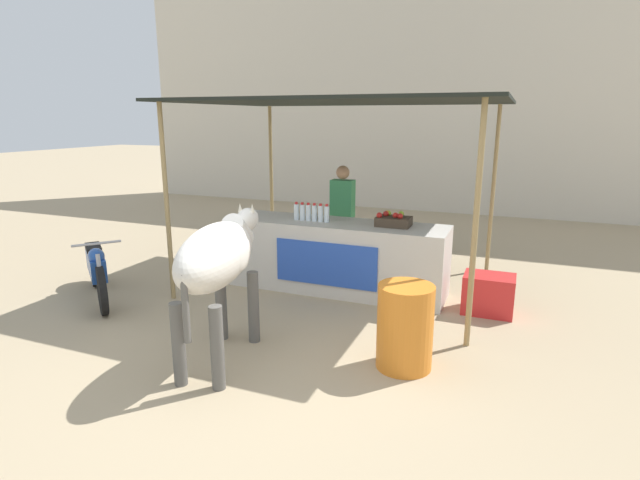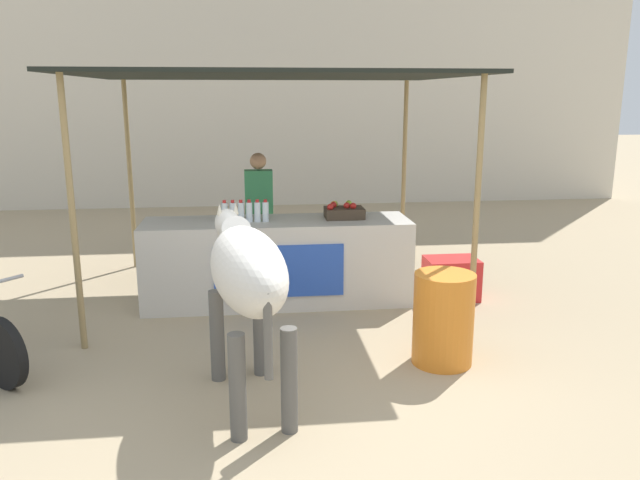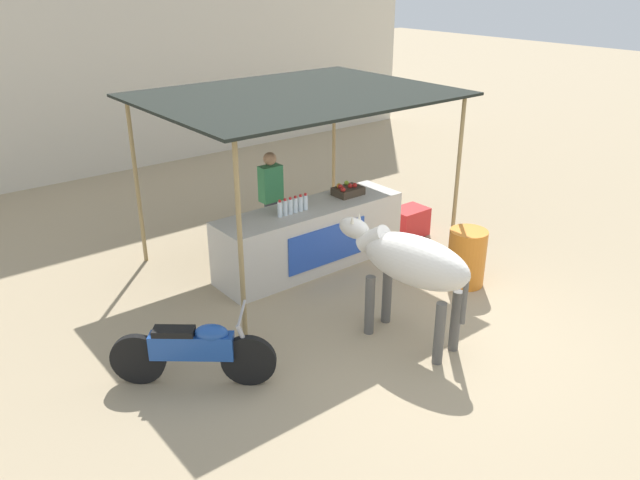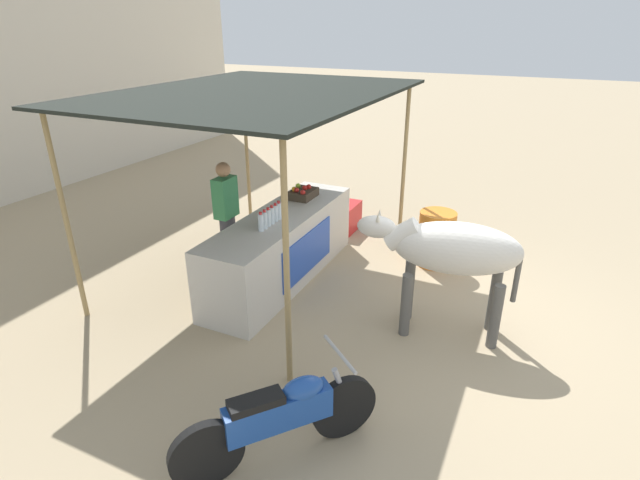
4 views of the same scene
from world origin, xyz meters
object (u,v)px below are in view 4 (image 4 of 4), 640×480
cooler_box (344,217)px  water_barrel (436,239)px  stall_counter (282,247)px  fruit_crate (303,193)px  cow (450,251)px  vendor_behind_counter (227,219)px  motorcycle_parked (281,416)px

cooler_box → water_barrel: 1.87m
stall_counter → fruit_crate: size_ratio=6.82×
fruit_crate → cooler_box: fruit_crate is taller
cow → water_barrel: bearing=16.3°
vendor_behind_counter → cooler_box: 2.44m
cooler_box → motorcycle_parked: (-4.79, -1.44, 0.19)m
cooler_box → cow: bearing=-136.5°
water_barrel → cooler_box: bearing=69.5°
stall_counter → cow: bearing=-98.1°
cooler_box → water_barrel: (-0.65, -1.74, 0.17)m
cooler_box → fruit_crate: bearing=173.0°
water_barrel → vendor_behind_counter: bearing=121.0°
stall_counter → cooler_box: size_ratio=5.00×
fruit_crate → water_barrel: bearing=-72.3°
stall_counter → water_barrel: bearing=-53.3°
cow → fruit_crate: bearing=65.3°
cooler_box → cow: 3.35m
vendor_behind_counter → motorcycle_parked: 3.48m
cooler_box → stall_counter: bearing=177.3°
stall_counter → cow: size_ratio=1.62×
water_barrel → cow: size_ratio=0.45×
water_barrel → motorcycle_parked: (-4.14, 0.30, 0.02)m
vendor_behind_counter → motorcycle_parked: (-2.59, -2.29, -0.42)m
stall_counter → cooler_box: bearing=-2.7°
vendor_behind_counter → cooler_box: size_ratio=2.75×
stall_counter → fruit_crate: bearing=4.3°
fruit_crate → cow: size_ratio=0.24×
fruit_crate → cooler_box: bearing=-7.0°
water_barrel → cow: 1.88m
fruit_crate → motorcycle_parked: 3.93m
cooler_box → motorcycle_parked: bearing=-163.2°
vendor_behind_counter → fruit_crate: bearing=-36.2°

